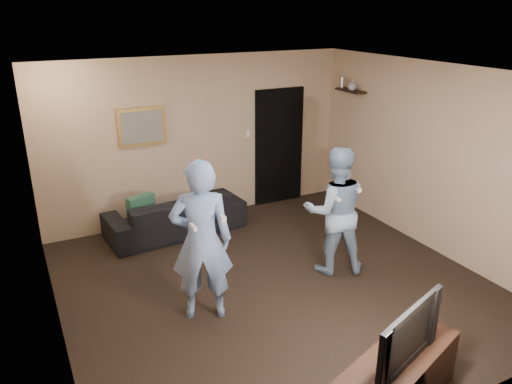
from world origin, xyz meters
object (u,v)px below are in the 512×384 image
wii_player_left (201,241)px  television (399,332)px  wii_player_right (335,211)px  sofa (175,214)px

wii_player_left → television: bearing=-66.1°
wii_player_left → wii_player_right: size_ratio=1.09×
sofa → television: (0.50, -4.30, 0.49)m
sofa → television: 4.36m
wii_player_left → wii_player_right: (1.89, 0.20, -0.08)m
television → wii_player_left: bearing=94.0°
wii_player_right → television: bearing=-113.2°
wii_player_left → wii_player_right: wii_player_left is taller
wii_player_right → sofa: bearing=125.9°
wii_player_left → wii_player_right: 1.90m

